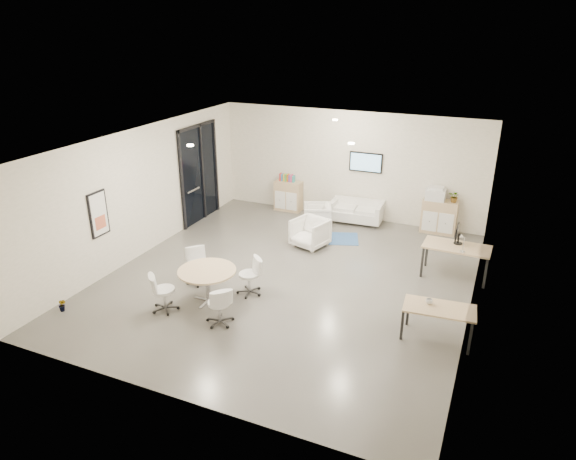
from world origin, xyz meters
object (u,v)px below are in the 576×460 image
Objects in this scene: armchair_left at (317,215)px; round_table at (207,274)px; desk_rear at (457,249)px; desk_front at (439,311)px; sideboard_right at (439,217)px; loveseat at (357,212)px; sideboard_left at (288,196)px; armchair_right at (310,231)px.

round_table is at bearing -28.75° from armchair_left.
armchair_left is 0.51× the size of desk_rear.
desk_rear is 2.78m from desk_front.
sideboard_right reaches higher than desk_front.
sideboard_left is at bearing 173.41° from loveseat.
armchair_left is 5.96m from desk_front.
sideboard_right is 1.23× the size of armchair_left.
armchair_right is at bearing -108.71° from loveseat.
round_table is (-0.64, -4.88, 0.27)m from armchair_left.
loveseat is at bearing 74.97° from round_table.
round_table is at bearing -178.61° from desk_front.
desk_front is at bearing 21.38° from armchair_left.
round_table reaches higher than desk_front.
loveseat is at bearing 142.78° from desk_rear.
sideboard_right reaches higher than loveseat.
loveseat is 1.29m from armchair_left.
sideboard_left is 7.65m from desk_front.
sideboard_right reaches higher than armchair_left.
round_table is at bearing -123.43° from sideboard_right.
desk_rear is (0.75, -2.63, 0.22)m from sideboard_right.
loveseat is 6.15m from desk_front.
armchair_left is 0.92× the size of armchair_right.
round_table reaches higher than loveseat.
armchair_left is at bearing -37.75° from sideboard_left.
round_table is (-0.93, -3.57, 0.24)m from armchair_right.
desk_front is at bearing 6.15° from round_table.
sideboard_left is 5.99m from desk_rear.
loveseat is 2.31m from armchair_right.
desk_front is at bearing -22.72° from armchair_right.
sideboard_left reaches higher than desk_front.
armchair_right is (-2.97, -2.35, -0.05)m from sideboard_right.
desk_rear is at bearing 12.22° from armchair_right.
armchair_right reaches higher than round_table.
armchair_right is 0.63× the size of desk_front.
armchair_right reaches higher than desk_rear.
desk_rear reaches higher than desk_front.
loveseat is 1.27× the size of round_table.
loveseat is 1.84× the size of armchair_right.
loveseat is 2.00× the size of armchair_left.
armchair_left is at bearing -138.27° from loveseat.
loveseat is 6.00m from round_table.
sideboard_right reaches higher than armchair_right.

